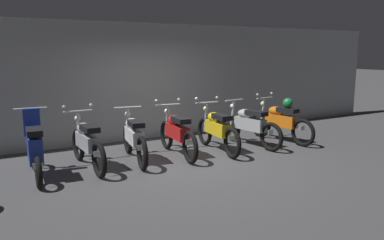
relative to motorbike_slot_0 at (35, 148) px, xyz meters
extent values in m
plane|color=#424244|center=(2.79, -0.40, -0.52)|extent=(80.00, 80.00, 0.00)
cube|color=#9EA0A3|center=(2.79, 2.07, 0.90)|extent=(16.00, 0.30, 2.85)
torus|color=black|center=(0.04, 0.53, -0.26)|extent=(0.13, 0.53, 0.53)
torus|color=black|center=(-0.04, -0.61, -0.26)|extent=(0.13, 0.53, 0.53)
cube|color=#1E389E|center=(0.00, -0.04, 0.01)|extent=(0.27, 0.75, 0.44)
cube|color=#1E389E|center=(0.02, 0.30, 0.41)|extent=(0.29, 0.14, 0.48)
cube|color=black|center=(-0.01, -0.20, 0.33)|extent=(0.28, 0.54, 0.10)
cylinder|color=#B7BABF|center=(0.03, 0.44, 0.63)|extent=(0.56, 0.07, 0.04)
cylinder|color=#B7BABF|center=(0.03, 0.49, 0.16)|extent=(0.07, 0.15, 0.85)
sphere|color=silver|center=(0.03, 0.49, 0.48)|extent=(0.12, 0.12, 0.12)
cube|color=white|center=(-0.04, -0.59, -0.16)|extent=(0.16, 0.02, 0.10)
torus|color=black|center=(0.91, 0.74, -0.20)|extent=(0.11, 0.65, 0.65)
torus|color=black|center=(0.95, -0.56, -0.20)|extent=(0.11, 0.65, 0.65)
cube|color=#9EA0A8|center=(0.93, 0.09, -0.01)|extent=(0.24, 0.84, 0.28)
ellipsoid|color=#9EA0A8|center=(0.92, 0.25, 0.21)|extent=(0.27, 0.45, 0.22)
cube|color=black|center=(0.93, -0.09, 0.27)|extent=(0.26, 0.53, 0.10)
cylinder|color=#B7BABF|center=(0.91, 0.64, 0.49)|extent=(0.56, 0.05, 0.04)
sphere|color=#B7BABF|center=(0.65, 0.63, 0.59)|extent=(0.07, 0.07, 0.07)
sphere|color=#B7BABF|center=(1.17, 0.64, 0.59)|extent=(0.07, 0.07, 0.07)
cylinder|color=#B7BABF|center=(0.91, 0.69, 0.12)|extent=(0.06, 0.16, 0.65)
sphere|color=silver|center=(0.91, 0.69, 0.34)|extent=(0.12, 0.12, 0.12)
cube|color=white|center=(0.95, -0.53, -0.10)|extent=(0.16, 0.02, 0.10)
torus|color=black|center=(1.96, 0.76, -0.20)|extent=(0.19, 0.66, 0.65)
torus|color=black|center=(1.76, -0.53, -0.20)|extent=(0.19, 0.66, 0.65)
cube|color=silver|center=(1.86, 0.11, -0.01)|extent=(0.35, 0.86, 0.28)
ellipsoid|color=silver|center=(1.89, 0.27, 0.21)|extent=(0.33, 0.48, 0.22)
cube|color=black|center=(1.83, -0.07, 0.27)|extent=(0.32, 0.55, 0.10)
cylinder|color=#B7BABF|center=(1.95, 0.65, 0.49)|extent=(0.56, 0.12, 0.04)
cylinder|color=#B7BABF|center=(1.95, 0.70, 0.12)|extent=(0.08, 0.17, 0.65)
sphere|color=silver|center=(1.95, 0.70, 0.34)|extent=(0.12, 0.12, 0.12)
cube|color=white|center=(1.76, -0.50, -0.10)|extent=(0.16, 0.04, 0.10)
torus|color=black|center=(2.85, 0.70, -0.20)|extent=(0.15, 0.66, 0.65)
torus|color=black|center=(2.73, -0.59, -0.20)|extent=(0.15, 0.66, 0.65)
cube|color=red|center=(2.79, 0.05, -0.01)|extent=(0.30, 0.85, 0.28)
ellipsoid|color=red|center=(2.81, 0.21, 0.21)|extent=(0.30, 0.46, 0.22)
cube|color=black|center=(2.78, -0.13, 0.27)|extent=(0.29, 0.54, 0.10)
cylinder|color=#B7BABF|center=(2.84, 0.60, 0.49)|extent=(0.56, 0.09, 0.04)
sphere|color=#B7BABF|center=(2.59, 0.62, 0.59)|extent=(0.07, 0.07, 0.07)
sphere|color=#B7BABF|center=(3.10, 0.57, 0.59)|extent=(0.07, 0.07, 0.07)
cylinder|color=#B7BABF|center=(2.85, 0.65, 0.12)|extent=(0.07, 0.16, 0.65)
sphere|color=silver|center=(2.85, 0.65, 0.34)|extent=(0.12, 0.12, 0.12)
cube|color=white|center=(2.73, -0.57, -0.10)|extent=(0.16, 0.03, 0.10)
torus|color=black|center=(3.80, 0.59, -0.20)|extent=(0.16, 0.66, 0.65)
torus|color=black|center=(3.65, -0.70, -0.20)|extent=(0.16, 0.66, 0.65)
cube|color=gold|center=(3.73, -0.06, -0.01)|extent=(0.31, 0.85, 0.28)
ellipsoid|color=gold|center=(3.74, 0.10, 0.21)|extent=(0.31, 0.47, 0.22)
cube|color=black|center=(3.71, -0.24, 0.27)|extent=(0.30, 0.54, 0.10)
cylinder|color=#B7BABF|center=(3.78, 0.49, 0.49)|extent=(0.56, 0.10, 0.04)
sphere|color=#B7BABF|center=(3.53, 0.52, 0.59)|extent=(0.07, 0.07, 0.07)
sphere|color=#B7BABF|center=(4.04, 0.46, 0.59)|extent=(0.07, 0.07, 0.07)
cylinder|color=#B7BABF|center=(3.79, 0.54, 0.12)|extent=(0.07, 0.16, 0.65)
sphere|color=silver|center=(3.79, 0.54, 0.34)|extent=(0.12, 0.12, 0.12)
cube|color=white|center=(3.66, -0.68, -0.10)|extent=(0.16, 0.03, 0.10)
torus|color=black|center=(4.57, 0.64, -0.20)|extent=(0.17, 0.66, 0.65)
torus|color=black|center=(4.74, -0.65, -0.20)|extent=(0.17, 0.66, 0.65)
cube|color=#9EA0A8|center=(4.66, 0.00, -0.01)|extent=(0.32, 0.85, 0.28)
ellipsoid|color=#9EA0A8|center=(4.64, 0.15, 0.21)|extent=(0.31, 0.47, 0.22)
cube|color=black|center=(4.68, -0.19, 0.27)|extent=(0.30, 0.55, 0.10)
cylinder|color=#B7BABF|center=(4.59, 0.54, 0.49)|extent=(0.56, 0.11, 0.04)
cylinder|color=#B7BABF|center=(4.58, 0.59, 0.12)|extent=(0.08, 0.17, 0.65)
sphere|color=silver|center=(4.58, 0.59, 0.34)|extent=(0.12, 0.12, 0.12)
cube|color=white|center=(4.74, -0.62, -0.10)|extent=(0.16, 0.03, 0.10)
torus|color=black|center=(5.50, 0.62, -0.20)|extent=(0.18, 0.66, 0.65)
torus|color=black|center=(5.68, -0.67, -0.20)|extent=(0.18, 0.66, 0.65)
cube|color=orange|center=(5.59, -0.02, -0.01)|extent=(0.33, 0.85, 0.28)
ellipsoid|color=orange|center=(5.57, 0.13, 0.21)|extent=(0.32, 0.47, 0.22)
cube|color=black|center=(5.61, -0.20, 0.27)|extent=(0.31, 0.55, 0.10)
cylinder|color=#B7BABF|center=(5.52, 0.52, 0.49)|extent=(0.56, 0.11, 0.04)
sphere|color=#B7BABF|center=(5.26, 0.48, 0.59)|extent=(0.07, 0.07, 0.07)
sphere|color=#B7BABF|center=(5.77, 0.55, 0.59)|extent=(0.07, 0.07, 0.07)
cylinder|color=#B7BABF|center=(5.51, 0.57, 0.12)|extent=(0.08, 0.17, 0.65)
sphere|color=silver|center=(5.51, 0.57, 0.34)|extent=(0.12, 0.12, 0.12)
cube|color=white|center=(5.67, -0.64, -0.10)|extent=(0.16, 0.03, 0.10)
sphere|color=#197238|center=(5.61, -0.20, 0.44)|extent=(0.24, 0.24, 0.24)
camera|label=1|loc=(-0.85, -6.91, 1.62)|focal=36.05mm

